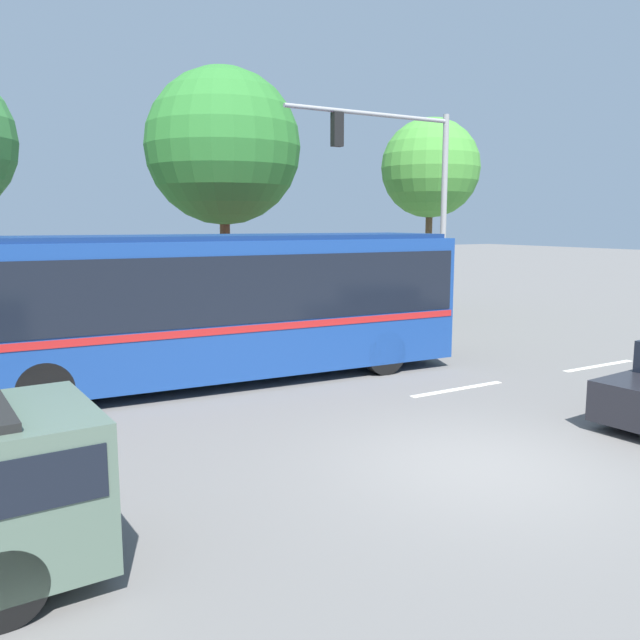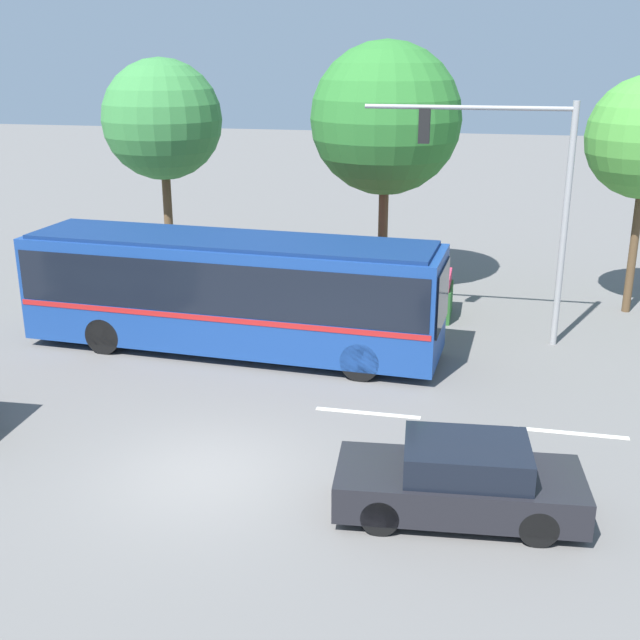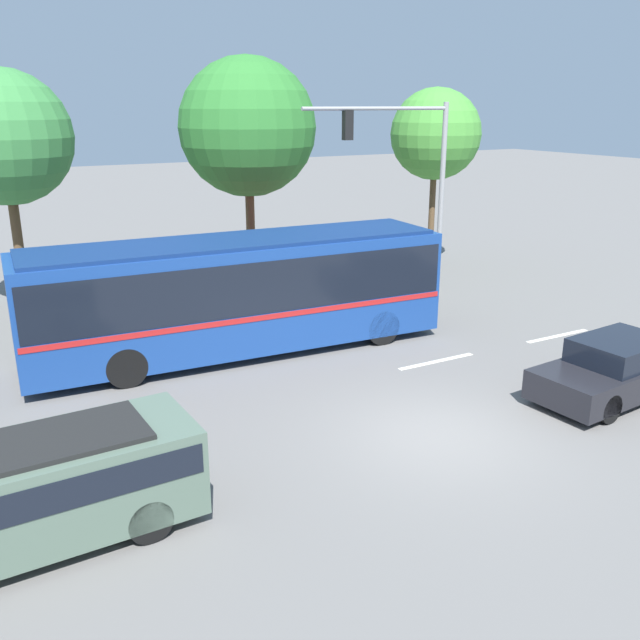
# 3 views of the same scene
# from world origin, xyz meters

# --- Properties ---
(ground_plane) EXTENTS (140.00, 140.00, 0.00)m
(ground_plane) POSITION_xyz_m (0.00, 0.00, 0.00)
(ground_plane) COLOR slate
(city_bus) EXTENTS (11.47, 3.19, 3.16)m
(city_bus) POSITION_xyz_m (-1.61, 6.62, 1.80)
(city_bus) COLOR navy
(city_bus) RESTS_ON ground
(sedan_foreground) EXTENTS (4.44, 2.13, 1.40)m
(sedan_foreground) POSITION_xyz_m (4.88, -0.39, 0.66)
(sedan_foreground) COLOR black
(sedan_foreground) RESTS_ON ground
(traffic_light_pole) EXTENTS (5.56, 0.24, 6.62)m
(traffic_light_pole) POSITION_xyz_m (5.77, 8.99, 4.45)
(traffic_light_pole) COLOR gray
(traffic_light_pole) RESTS_ON ground
(flowering_hedge) EXTENTS (6.30, 1.59, 1.40)m
(flowering_hedge) POSITION_xyz_m (0.93, 10.73, 0.69)
(flowering_hedge) COLOR #286028
(flowering_hedge) RESTS_ON ground
(street_tree_left) EXTENTS (4.15, 4.15, 7.64)m
(street_tree_left) POSITION_xyz_m (-6.31, 13.70, 5.55)
(street_tree_left) COLOR brown
(street_tree_left) RESTS_ON ground
(street_tree_centre) EXTENTS (4.86, 4.86, 8.20)m
(street_tree_centre) POSITION_xyz_m (1.58, 13.18, 5.75)
(street_tree_centre) COLOR brown
(street_tree_centre) RESTS_ON ground
(lane_stripe_near) EXTENTS (2.40, 0.16, 0.01)m
(lane_stripe_near) POSITION_xyz_m (7.10, 3.32, 0.01)
(lane_stripe_near) COLOR silver
(lane_stripe_near) RESTS_ON ground
(lane_stripe_mid) EXTENTS (2.40, 0.16, 0.01)m
(lane_stripe_mid) POSITION_xyz_m (2.65, 3.39, 0.01)
(lane_stripe_mid) COLOR silver
(lane_stripe_mid) RESTS_ON ground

